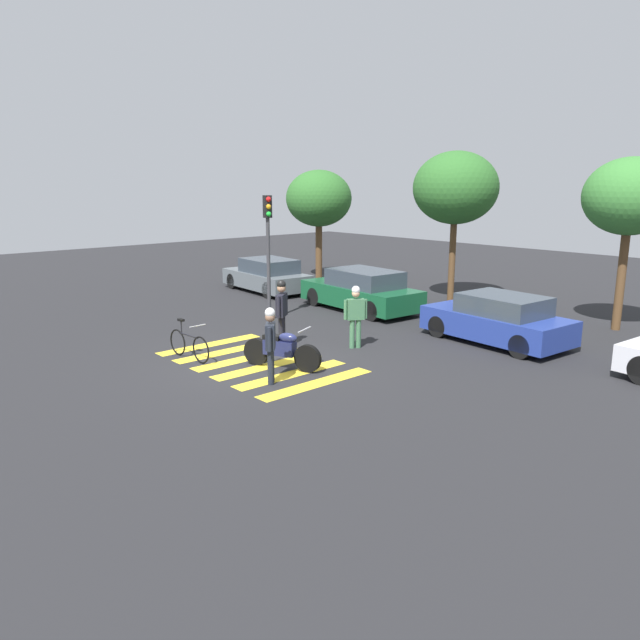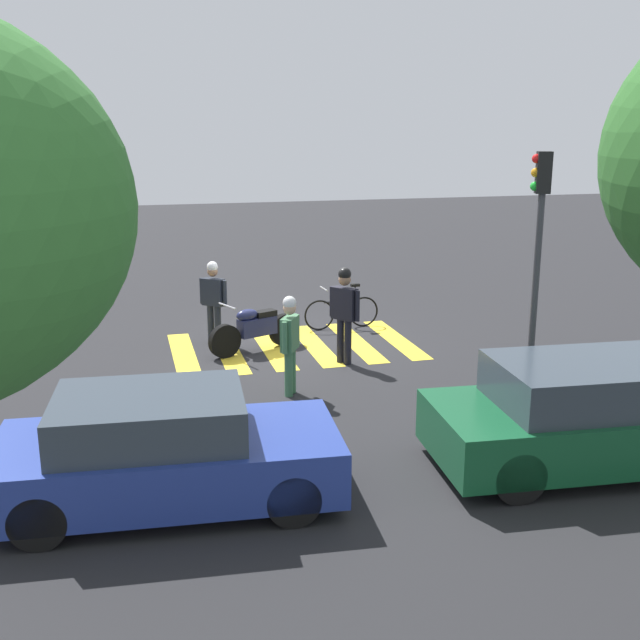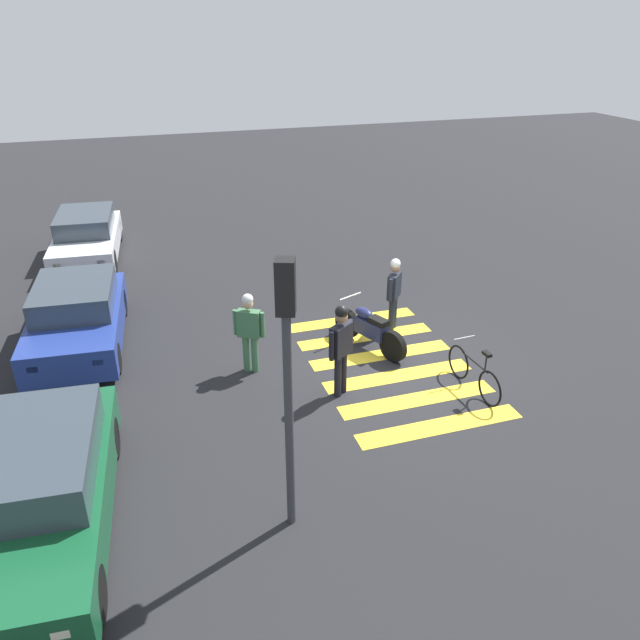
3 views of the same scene
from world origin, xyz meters
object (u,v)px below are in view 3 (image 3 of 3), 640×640
at_px(police_motorcycle, 370,329).
at_px(traffic_light_pole, 287,357).
at_px(pedestrian_bystander, 249,328).
at_px(car_blue_hatchback, 77,317).
at_px(officer_by_motorcycle, 394,289).
at_px(car_white_van, 87,237).
at_px(car_green_compact, 36,491).
at_px(officer_on_foot, 341,343).
at_px(leaning_bicycle, 474,373).

xyz_separation_m(police_motorcycle, traffic_light_pole, (-4.45, 3.00, 2.25)).
xyz_separation_m(pedestrian_bystander, car_blue_hatchback, (2.29, 3.35, -0.32)).
relative_size(officer_by_motorcycle, car_white_van, 0.40).
distance_m(car_green_compact, car_white_van, 11.47).
bearing_deg(officer_by_motorcycle, pedestrian_bystander, 103.60).
height_order(officer_on_foot, pedestrian_bystander, officer_on_foot).
distance_m(car_green_compact, traffic_light_pole, 4.04).
bearing_deg(car_green_compact, car_white_van, -2.36).
bearing_deg(car_white_van, traffic_light_pole, -166.76).
xyz_separation_m(car_blue_hatchback, car_white_van, (5.76, -0.11, -0.02)).
relative_size(car_green_compact, car_white_van, 1.08).
bearing_deg(car_blue_hatchback, pedestrian_bystander, -124.30).
xyz_separation_m(police_motorcycle, car_green_compact, (-3.55, 6.38, 0.23)).
xyz_separation_m(leaning_bicycle, car_white_van, (10.11, 7.18, 0.26)).
bearing_deg(officer_by_motorcycle, police_motorcycle, 129.86).
relative_size(car_green_compact, car_blue_hatchback, 1.13).
height_order(officer_by_motorcycle, traffic_light_pole, traffic_light_pole).
relative_size(police_motorcycle, car_blue_hatchback, 0.47).
relative_size(officer_on_foot, traffic_light_pole, 0.47).
relative_size(leaning_bicycle, pedestrian_bystander, 1.02).
height_order(leaning_bicycle, car_white_van, car_white_van).
xyz_separation_m(police_motorcycle, leaning_bicycle, (-2.20, -1.28, -0.09)).
xyz_separation_m(officer_on_foot, car_blue_hatchback, (3.67, 4.80, -0.44)).
bearing_deg(car_white_van, car_green_compact, 177.64).
height_order(car_green_compact, car_white_van, car_green_compact).
bearing_deg(police_motorcycle, car_green_compact, 119.06).
height_order(police_motorcycle, car_blue_hatchback, car_blue_hatchback).
xyz_separation_m(officer_by_motorcycle, pedestrian_bystander, (-0.85, 3.53, -0.01)).
distance_m(pedestrian_bystander, car_white_van, 8.68).
distance_m(police_motorcycle, traffic_light_pole, 5.82).
bearing_deg(traffic_light_pole, leaning_bicycle, -62.20).
bearing_deg(pedestrian_bystander, traffic_light_pole, 175.54).
bearing_deg(car_blue_hatchback, car_green_compact, 176.33).
distance_m(leaning_bicycle, car_white_van, 12.40).
relative_size(leaning_bicycle, car_blue_hatchback, 0.42).
xyz_separation_m(leaning_bicycle, car_blue_hatchback, (4.35, 7.29, 0.28)).
relative_size(leaning_bicycle, car_green_compact, 0.37).
bearing_deg(car_white_van, car_blue_hatchback, 178.94).
xyz_separation_m(police_motorcycle, officer_by_motorcycle, (0.72, -0.87, 0.53)).
bearing_deg(officer_on_foot, car_white_van, 26.49).
bearing_deg(pedestrian_bystander, officer_by_motorcycle, -76.40).
bearing_deg(police_motorcycle, officer_on_foot, 141.35).
relative_size(police_motorcycle, leaning_bicycle, 1.13).
distance_m(officer_on_foot, car_green_compact, 5.57).
bearing_deg(car_green_compact, car_blue_hatchback, -3.67).
distance_m(officer_by_motorcycle, traffic_light_pole, 6.68).
bearing_deg(car_white_van, officer_by_motorcycle, -136.72).
xyz_separation_m(pedestrian_bystander, car_green_compact, (-3.41, 3.72, -0.29)).
height_order(car_green_compact, car_blue_hatchback, car_green_compact).
height_order(police_motorcycle, car_green_compact, car_green_compact).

